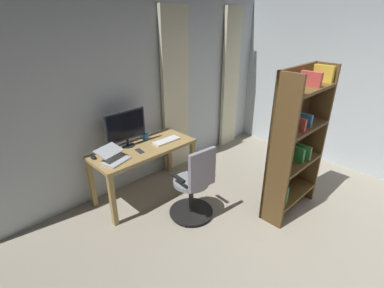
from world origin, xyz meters
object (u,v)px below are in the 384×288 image
desk (144,154)px  bookshelf (294,143)px  computer_keyboard (167,141)px  mug_coffee (145,136)px  laptop (114,157)px  office_chair (194,187)px  computer_monitor (126,127)px  cell_phone_face_up (140,151)px  computer_mouse (93,157)px

desk → bookshelf: bookshelf is taller
computer_keyboard → bookshelf: 1.67m
bookshelf → desk: bearing=-52.9°
mug_coffee → bookshelf: 1.98m
desk → laptop: laptop is taller
desk → office_chair: 0.87m
computer_monitor → bookshelf: (-1.27, 1.71, -0.08)m
desk → cell_phone_face_up: size_ratio=9.71×
computer_keyboard → cell_phone_face_up: computer_keyboard is taller
office_chair → cell_phone_face_up: (0.24, -0.77, 0.29)m
desk → computer_monitor: (0.12, -0.19, 0.38)m
computer_keyboard → cell_phone_face_up: 0.45m
cell_phone_face_up → bookshelf: size_ratio=0.08×
mug_coffee → computer_monitor: bearing=0.9°
desk → computer_monitor: computer_monitor is taller
cell_phone_face_up → computer_keyboard: bearing=-174.1°
computer_keyboard → mug_coffee: 0.32m
desk → computer_mouse: computer_mouse is taller
computer_monitor → computer_keyboard: bearing=150.8°
desk → computer_mouse: bearing=-15.0°
computer_mouse → cell_phone_face_up: size_ratio=0.69×
laptop → office_chair: bearing=112.3°
mug_coffee → bookshelf: bookshelf is taller
desk → cell_phone_face_up: bearing=32.2°
laptop → computer_mouse: size_ratio=3.86×
computer_monitor → cell_phone_face_up: 0.37m
desk → bookshelf: (-1.15, 1.52, 0.30)m
computer_keyboard → cell_phone_face_up: (0.45, -0.01, -0.01)m
computer_monitor → computer_keyboard: computer_monitor is taller
office_chair → computer_monitor: (0.25, -1.02, 0.56)m
computer_mouse → laptop: bearing=123.4°
computer_monitor → desk: bearing=121.9°
computer_monitor → laptop: bearing=35.4°
computer_keyboard → computer_mouse: (0.97, -0.24, 0.01)m
bookshelf → laptop: bearing=-42.0°
desk → office_chair: bearing=99.3°
computer_keyboard → office_chair: bearing=74.8°
office_chair → laptop: (0.61, -0.77, 0.34)m
desk → laptop: 0.50m
office_chair → mug_coffee: (-0.04, -1.03, 0.34)m
laptop → cell_phone_face_up: 0.37m
computer_keyboard → computer_mouse: size_ratio=3.93×
office_chair → mug_coffee: size_ratio=7.58×
office_chair → cell_phone_face_up: office_chair is taller
computer_keyboard → laptop: laptop is taller
mug_coffee → office_chair: bearing=87.9°
desk → computer_mouse: 0.66m
office_chair → bookshelf: 1.31m
bookshelf → cell_phone_face_up: bearing=-49.4°
computer_monitor → laptop: size_ratio=1.49×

